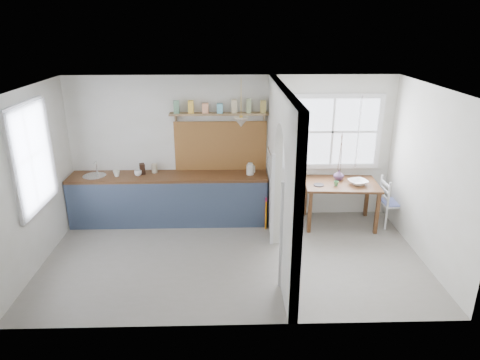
{
  "coord_description": "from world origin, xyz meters",
  "views": [
    {
      "loc": [
        -0.06,
        -5.84,
        3.45
      ],
      "look_at": [
        0.12,
        0.6,
        1.06
      ],
      "focal_mm": 32.0,
      "sensor_mm": 36.0,
      "label": 1
    }
  ],
  "objects_px": {
    "dining_table": "(340,203)",
    "chair_right": "(394,202)",
    "kettle": "(250,169)",
    "vase": "(339,175)",
    "chair_left": "(289,198)"
  },
  "relations": [
    {
      "from": "chair_right",
      "to": "vase",
      "type": "height_order",
      "value": "vase"
    },
    {
      "from": "dining_table",
      "to": "chair_right",
      "type": "relative_size",
      "value": 1.41
    },
    {
      "from": "kettle",
      "to": "vase",
      "type": "relative_size",
      "value": 1.11
    },
    {
      "from": "chair_right",
      "to": "kettle",
      "type": "bearing_deg",
      "value": 82.38
    },
    {
      "from": "chair_left",
      "to": "vase",
      "type": "height_order",
      "value": "vase"
    },
    {
      "from": "dining_table",
      "to": "chair_left",
      "type": "relative_size",
      "value": 1.31
    },
    {
      "from": "chair_left",
      "to": "kettle",
      "type": "height_order",
      "value": "kettle"
    },
    {
      "from": "chair_right",
      "to": "dining_table",
      "type": "bearing_deg",
      "value": 83.12
    },
    {
      "from": "chair_left",
      "to": "kettle",
      "type": "relative_size",
      "value": 4.58
    },
    {
      "from": "dining_table",
      "to": "chair_right",
      "type": "bearing_deg",
      "value": -1.32
    },
    {
      "from": "vase",
      "to": "chair_right",
      "type": "bearing_deg",
      "value": -13.84
    },
    {
      "from": "chair_left",
      "to": "chair_right",
      "type": "bearing_deg",
      "value": 94.19
    },
    {
      "from": "dining_table",
      "to": "kettle",
      "type": "height_order",
      "value": "kettle"
    },
    {
      "from": "kettle",
      "to": "chair_left",
      "type": "bearing_deg",
      "value": 8.26
    },
    {
      "from": "dining_table",
      "to": "vase",
      "type": "distance_m",
      "value": 0.51
    }
  ]
}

